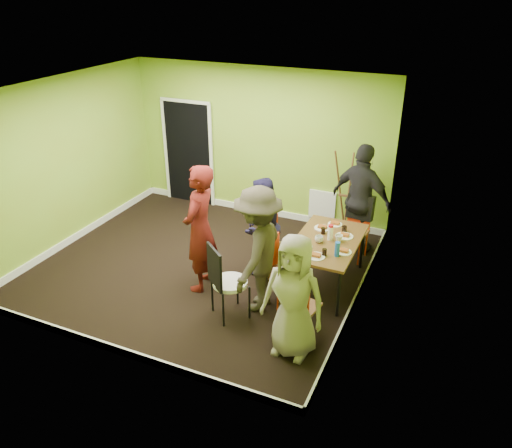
{
  "coord_description": "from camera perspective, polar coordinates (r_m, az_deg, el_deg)",
  "views": [
    {
      "loc": [
        3.57,
        -5.93,
        4.17
      ],
      "look_at": [
        0.95,
        0.0,
        0.95
      ],
      "focal_mm": 35.0,
      "sensor_mm": 36.0,
      "label": 1
    }
  ],
  "objects": [
    {
      "name": "plate_near_right",
      "position": [
        7.07,
        5.47,
        -2.59
      ],
      "size": [
        0.25,
        0.25,
        0.01
      ],
      "primitive_type": "cylinder",
      "color": "white",
      "rests_on": "dining_table"
    },
    {
      "name": "person_left_near",
      "position": [
        6.66,
        0.24,
        -3.0
      ],
      "size": [
        0.72,
        1.19,
        1.8
      ],
      "primitive_type": "imported",
      "rotation": [
        0.0,
        0.0,
        -1.52
      ],
      "color": "#312C21",
      "rests_on": "ground"
    },
    {
      "name": "person_left_far",
      "position": [
        7.56,
        0.6,
        -0.29
      ],
      "size": [
        0.69,
        0.83,
        1.54
      ],
      "primitive_type": "imported",
      "rotation": [
        0.0,
        0.0,
        -1.72
      ],
      "color": "#1A1638",
      "rests_on": "ground"
    },
    {
      "name": "cup_a",
      "position": [
        7.2,
        7.22,
        -1.73
      ],
      "size": [
        0.12,
        0.12,
        0.1
      ],
      "primitive_type": "imported",
      "color": "white",
      "rests_on": "dining_table"
    },
    {
      "name": "cup_b",
      "position": [
        7.26,
        9.43,
        -1.63
      ],
      "size": [
        0.11,
        0.11,
        0.1
      ],
      "primitive_type": "imported",
      "color": "white",
      "rests_on": "dining_table"
    },
    {
      "name": "plate_far_back",
      "position": [
        7.76,
        9.02,
        -0.03
      ],
      "size": [
        0.22,
        0.22,
        0.01
      ],
      "primitive_type": "cylinder",
      "color": "white",
      "rests_on": "dining_table"
    },
    {
      "name": "room_walls",
      "position": [
        7.66,
        -6.52,
        1.7
      ],
      "size": [
        5.04,
        4.54,
        2.82
      ],
      "color": "#8AA62A",
      "rests_on": "ground"
    },
    {
      "name": "glass_front",
      "position": [
        6.87,
        7.82,
        -3.22
      ],
      "size": [
        0.07,
        0.07,
        0.1
      ],
      "primitive_type": "cylinder",
      "color": "black",
      "rests_on": "dining_table"
    },
    {
      "name": "glass_back",
      "position": [
        7.56,
        10.07,
        -0.55
      ],
      "size": [
        0.07,
        0.07,
        0.09
      ],
      "primitive_type": "cylinder",
      "color": "black",
      "rests_on": "dining_table"
    },
    {
      "name": "plate_far_front",
      "position": [
        6.85,
        6.85,
        -3.7
      ],
      "size": [
        0.25,
        0.25,
        0.01
      ],
      "primitive_type": "cylinder",
      "color": "white",
      "rests_on": "dining_table"
    },
    {
      "name": "person_back_end",
      "position": [
        8.26,
        11.95,
        2.71
      ],
      "size": [
        1.18,
        0.82,
        1.86
      ],
      "primitive_type": "imported",
      "rotation": [
        0.0,
        0.0,
        2.77
      ],
      "color": "black",
      "rests_on": "ground"
    },
    {
      "name": "thermos",
      "position": [
        7.26,
        8.49,
        -1.06
      ],
      "size": [
        0.08,
        0.08,
        0.21
      ],
      "primitive_type": "cylinder",
      "color": "white",
      "rests_on": "dining_table"
    },
    {
      "name": "ground",
      "position": [
        8.08,
        -6.17,
        -4.81
      ],
      "size": [
        5.0,
        5.0,
        0.0
      ],
      "primitive_type": "plane",
      "color": "black",
      "rests_on": "ground"
    },
    {
      "name": "chair_front_end",
      "position": [
        6.31,
        5.02,
        -9.03
      ],
      "size": [
        0.44,
        0.45,
        0.92
      ],
      "rotation": [
        0.0,
        0.0,
        -0.18
      ],
      "color": "#F13E16",
      "rests_on": "ground"
    },
    {
      "name": "plate_near_left",
      "position": [
        7.62,
        7.59,
        -0.47
      ],
      "size": [
        0.24,
        0.24,
        0.01
      ],
      "primitive_type": "cylinder",
      "color": "white",
      "rests_on": "dining_table"
    },
    {
      "name": "chair_bentwood",
      "position": [
        6.62,
        -3.6,
        -6.25
      ],
      "size": [
        0.59,
        0.6,
        1.09
      ],
      "rotation": [
        0.0,
        0.0,
        -0.69
      ],
      "color": "black",
      "rests_on": "ground"
    },
    {
      "name": "dining_table",
      "position": [
        7.32,
        8.1,
        -2.22
      ],
      "size": [
        0.9,
        1.5,
        0.75
      ],
      "color": "black",
      "rests_on": "ground"
    },
    {
      "name": "chair_left_near",
      "position": [
        7.02,
        2.09,
        -4.77
      ],
      "size": [
        0.52,
        0.52,
        0.96
      ],
      "rotation": [
        0.0,
        0.0,
        -1.97
      ],
      "color": "#F13E16",
      "rests_on": "ground"
    },
    {
      "name": "chair_back_end",
      "position": [
        8.24,
        11.69,
        1.18
      ],
      "size": [
        0.47,
        0.54,
        1.04
      ],
      "rotation": [
        0.0,
        0.0,
        3.02
      ],
      "color": "#F13E16",
      "rests_on": "ground"
    },
    {
      "name": "orange_bottle",
      "position": [
        7.45,
        7.76,
        -0.8
      ],
      "size": [
        0.04,
        0.04,
        0.08
      ],
      "primitive_type": "cylinder",
      "color": "#F13E16",
      "rests_on": "dining_table"
    },
    {
      "name": "person_front_end",
      "position": [
        5.93,
        4.33,
        -8.3
      ],
      "size": [
        0.81,
        0.55,
        1.6
      ],
      "primitive_type": "imported",
      "rotation": [
        0.0,
        0.0,
        -0.05
      ],
      "color": "gray",
      "rests_on": "ground"
    },
    {
      "name": "easel",
      "position": [
        8.82,
        10.71,
        3.29
      ],
      "size": [
        0.63,
        0.59,
        1.57
      ],
      "color": "brown",
      "rests_on": "ground"
    },
    {
      "name": "plate_wall_front",
      "position": [
        7.01,
        9.97,
        -3.16
      ],
      "size": [
        0.23,
        0.23,
        0.01
      ],
      "primitive_type": "cylinder",
      "color": "white",
      "rests_on": "dining_table"
    },
    {
      "name": "plate_wall_back",
      "position": [
        7.43,
        10.07,
        -1.38
      ],
      "size": [
        0.26,
        0.26,
        0.01
      ],
      "primitive_type": "cylinder",
      "color": "white",
      "rests_on": "dining_table"
    },
    {
      "name": "blue_bottle",
      "position": [
        6.86,
        9.27,
        -2.86
      ],
      "size": [
        0.07,
        0.07,
        0.21
      ],
      "primitive_type": "cylinder",
      "color": "blue",
      "rests_on": "dining_table"
    },
    {
      "name": "chair_left_far",
      "position": [
        7.64,
        2.34,
        -2.17
      ],
      "size": [
        0.44,
        0.44,
        0.92
      ],
      "rotation": [
        0.0,
        0.0,
        -1.74
      ],
      "color": "#F13E16",
      "rests_on": "ground"
    },
    {
      "name": "person_standing",
      "position": [
        7.14,
        -6.41,
        -0.56
      ],
      "size": [
        0.52,
        0.73,
        1.91
      ],
      "primitive_type": "imported",
      "rotation": [
        0.0,
        0.0,
        -1.48
      ],
      "color": "#4F100D",
      "rests_on": "ground"
    },
    {
      "name": "glass_mid",
      "position": [
        7.44,
        7.68,
        -0.76
      ],
      "size": [
        0.06,
        0.06,
        0.1
      ],
      "primitive_type": "cylinder",
      "color": "black",
      "rests_on": "dining_table"
    }
  ]
}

